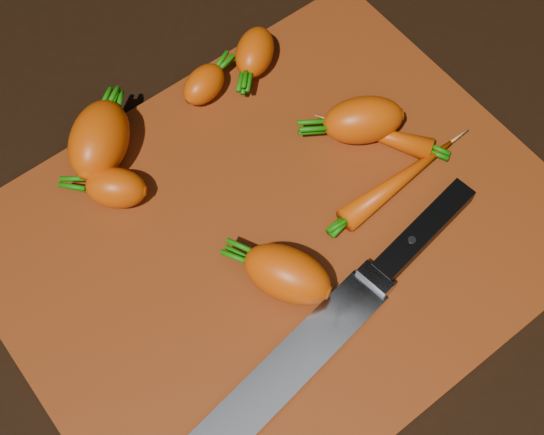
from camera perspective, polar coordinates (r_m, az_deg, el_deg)
ground at (r=0.71m, az=0.50°, el=-1.87°), size 2.00×2.00×0.01m
cutting_board at (r=0.70m, az=0.50°, el=-1.48°), size 0.50×0.40×0.01m
carrot_0 at (r=0.73m, az=-12.88°, el=5.70°), size 0.10×0.10×0.05m
carrot_1 at (r=0.71m, az=-11.67°, el=2.18°), size 0.07×0.07×0.04m
carrot_2 at (r=0.65m, az=1.16°, el=-4.30°), size 0.08×0.09×0.05m
carrot_3 at (r=0.79m, az=-1.31°, el=12.34°), size 0.07×0.07×0.04m
carrot_4 at (r=0.77m, az=-5.15°, el=9.96°), size 0.06×0.05×0.03m
carrot_5 at (r=0.73m, az=6.87°, el=7.30°), size 0.09×0.08×0.05m
carrot_6 at (r=0.72m, az=9.55°, el=2.76°), size 0.14×0.03×0.02m
carrot_7 at (r=0.74m, az=8.47°, el=6.06°), size 0.07×0.09×0.02m
knife at (r=0.64m, az=2.40°, el=-10.12°), size 0.35×0.08×0.02m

